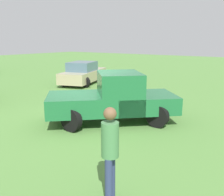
{
  "coord_description": "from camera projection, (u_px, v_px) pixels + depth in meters",
  "views": [
    {
      "loc": [
        -6.21,
        7.12,
        2.94
      ],
      "look_at": [
        -0.96,
        -0.2,
        0.9
      ],
      "focal_mm": 41.48,
      "sensor_mm": 36.0,
      "label": 1
    }
  ],
  "objects": [
    {
      "name": "person_bystander",
      "position": [
        110.0,
        149.0,
        4.66
      ],
      "size": [
        0.41,
        0.41,
        1.79
      ],
      "rotation": [
        0.0,
        0.0,
        3.5
      ],
      "color": "navy",
      "rests_on": "ground_plane"
    },
    {
      "name": "ground_plane",
      "position": [
        88.0,
        119.0,
        9.82
      ],
      "size": [
        80.0,
        80.0,
        0.0
      ],
      "primitive_type": "plane",
      "color": "#54843D"
    },
    {
      "name": "pickup_truck",
      "position": [
        115.0,
        97.0,
        9.24
      ],
      "size": [
        4.55,
        4.47,
        1.81
      ],
      "rotation": [
        0.0,
        0.0,
        0.76
      ],
      "color": "black",
      "rests_on": "ground_plane"
    },
    {
      "name": "sedan_near",
      "position": [
        83.0,
        73.0,
        17.63
      ],
      "size": [
        3.12,
        4.9,
        1.48
      ],
      "rotation": [
        0.0,
        0.0,
        5.04
      ],
      "color": "black",
      "rests_on": "ground_plane"
    },
    {
      "name": "traffic_cone",
      "position": [
        99.0,
        94.0,
        12.96
      ],
      "size": [
        0.32,
        0.32,
        0.55
      ],
      "primitive_type": "cone",
      "color": "orange",
      "rests_on": "ground_plane"
    }
  ]
}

